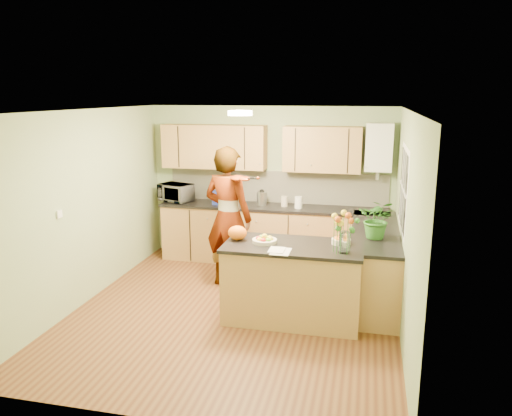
# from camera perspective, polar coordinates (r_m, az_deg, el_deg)

# --- Properties ---
(floor) EXTENTS (4.50, 4.50, 0.00)m
(floor) POSITION_cam_1_polar(r_m,az_deg,el_deg) (6.47, -2.36, -11.64)
(floor) COLOR #552D18
(floor) RESTS_ON ground
(ceiling) EXTENTS (4.00, 4.50, 0.02)m
(ceiling) POSITION_cam_1_polar(r_m,az_deg,el_deg) (5.89, -2.59, 11.07)
(ceiling) COLOR white
(ceiling) RESTS_ON wall_back
(wall_back) EXTENTS (4.00, 0.02, 2.50)m
(wall_back) POSITION_cam_1_polar(r_m,az_deg,el_deg) (8.20, 1.66, 2.83)
(wall_back) COLOR #92A878
(wall_back) RESTS_ON floor
(wall_front) EXTENTS (4.00, 0.02, 2.50)m
(wall_front) POSITION_cam_1_polar(r_m,az_deg,el_deg) (4.03, -10.98, -8.28)
(wall_front) COLOR #92A878
(wall_front) RESTS_ON floor
(wall_left) EXTENTS (0.02, 4.50, 2.50)m
(wall_left) POSITION_cam_1_polar(r_m,az_deg,el_deg) (6.85, -18.83, 0.10)
(wall_left) COLOR #92A878
(wall_left) RESTS_ON floor
(wall_right) EXTENTS (0.02, 4.50, 2.50)m
(wall_right) POSITION_cam_1_polar(r_m,az_deg,el_deg) (5.87, 16.72, -1.82)
(wall_right) COLOR #92A878
(wall_right) RESTS_ON floor
(back_counter) EXTENTS (3.64, 0.62, 0.94)m
(back_counter) POSITION_cam_1_polar(r_m,az_deg,el_deg) (8.07, 1.90, -3.01)
(back_counter) COLOR #A46F41
(back_counter) RESTS_ON floor
(right_counter) EXTENTS (0.62, 2.24, 0.94)m
(right_counter) POSITION_cam_1_polar(r_m,az_deg,el_deg) (6.89, 13.36, -6.20)
(right_counter) COLOR #A46F41
(right_counter) RESTS_ON floor
(splashback) EXTENTS (3.60, 0.02, 0.52)m
(splashback) POSITION_cam_1_polar(r_m,az_deg,el_deg) (8.18, 2.32, 2.44)
(splashback) COLOR beige
(splashback) RESTS_ON back_counter
(upper_cabinets) EXTENTS (3.20, 0.34, 0.70)m
(upper_cabinets) POSITION_cam_1_polar(r_m,az_deg,el_deg) (7.99, 0.20, 6.91)
(upper_cabinets) COLOR #A46F41
(upper_cabinets) RESTS_ON wall_back
(boiler) EXTENTS (0.40, 0.30, 0.86)m
(boiler) POSITION_cam_1_polar(r_m,az_deg,el_deg) (7.81, 13.87, 6.74)
(boiler) COLOR white
(boiler) RESTS_ON wall_back
(window_right) EXTENTS (0.01, 1.30, 1.05)m
(window_right) POSITION_cam_1_polar(r_m,az_deg,el_deg) (6.39, 16.50, 2.13)
(window_right) COLOR white
(window_right) RESTS_ON wall_right
(light_switch) EXTENTS (0.02, 0.09, 0.09)m
(light_switch) POSITION_cam_1_polar(r_m,az_deg,el_deg) (6.34, -21.55, -0.65)
(light_switch) COLOR white
(light_switch) RESTS_ON wall_left
(ceiling_lamp) EXTENTS (0.30, 0.30, 0.07)m
(ceiling_lamp) POSITION_cam_1_polar(r_m,az_deg,el_deg) (6.18, -1.84, 10.81)
(ceiling_lamp) COLOR #FFEABF
(ceiling_lamp) RESTS_ON ceiling
(peninsula_island) EXTENTS (1.64, 0.84, 0.94)m
(peninsula_island) POSITION_cam_1_polar(r_m,az_deg,el_deg) (6.10, 4.22, -8.42)
(peninsula_island) COLOR #A46F41
(peninsula_island) RESTS_ON floor
(fruit_dish) EXTENTS (0.30, 0.30, 0.10)m
(fruit_dish) POSITION_cam_1_polar(r_m,az_deg,el_deg) (5.99, 0.98, -3.60)
(fruit_dish) COLOR beige
(fruit_dish) RESTS_ON peninsula_island
(orange_bowl) EXTENTS (0.23, 0.23, 0.13)m
(orange_bowl) POSITION_cam_1_polar(r_m,az_deg,el_deg) (6.02, 9.71, -3.57)
(orange_bowl) COLOR beige
(orange_bowl) RESTS_ON peninsula_island
(flower_vase) EXTENTS (0.29, 0.29, 0.53)m
(flower_vase) POSITION_cam_1_polar(r_m,az_deg,el_deg) (5.62, 10.14, -1.63)
(flower_vase) COLOR silver
(flower_vase) RESTS_ON peninsula_island
(orange_bag) EXTENTS (0.29, 0.27, 0.18)m
(orange_bag) POSITION_cam_1_polar(r_m,az_deg,el_deg) (6.10, -2.14, -2.85)
(orange_bag) COLOR orange
(orange_bag) RESTS_ON peninsula_island
(papers) EXTENTS (0.21, 0.29, 0.01)m
(papers) POSITION_cam_1_polar(r_m,az_deg,el_deg) (5.68, 2.84, -4.96)
(papers) COLOR silver
(papers) RESTS_ON peninsula_island
(violinist) EXTENTS (0.84, 0.67, 2.00)m
(violinist) POSITION_cam_1_polar(r_m,az_deg,el_deg) (6.98, -3.20, -1.09)
(violinist) COLOR #EAAE8F
(violinist) RESTS_ON floor
(violin) EXTENTS (0.58, 0.51, 0.15)m
(violin) POSITION_cam_1_polar(r_m,az_deg,el_deg) (6.60, -2.12, 3.43)
(violin) COLOR #4B0E04
(violin) RESTS_ON violinist
(microwave) EXTENTS (0.61, 0.51, 0.29)m
(microwave) POSITION_cam_1_polar(r_m,az_deg,el_deg) (8.39, -9.16, 1.75)
(microwave) COLOR white
(microwave) RESTS_ON back_counter
(blue_box) EXTENTS (0.30, 0.25, 0.21)m
(blue_box) POSITION_cam_1_polar(r_m,az_deg,el_deg) (8.11, -4.08, 1.21)
(blue_box) COLOR #213198
(blue_box) RESTS_ON back_counter
(kettle) EXTENTS (0.16, 0.16, 0.30)m
(kettle) POSITION_cam_1_polar(r_m,az_deg,el_deg) (7.99, 0.67, 1.19)
(kettle) COLOR #AFAFB3
(kettle) RESTS_ON back_counter
(jar_cream) EXTENTS (0.14, 0.14, 0.17)m
(jar_cream) POSITION_cam_1_polar(r_m,az_deg,el_deg) (7.92, 3.27, 0.77)
(jar_cream) COLOR beige
(jar_cream) RESTS_ON back_counter
(jar_white) EXTENTS (0.14, 0.14, 0.18)m
(jar_white) POSITION_cam_1_polar(r_m,az_deg,el_deg) (7.81, 4.89, 0.64)
(jar_white) COLOR white
(jar_white) RESTS_ON back_counter
(potted_plant) EXTENTS (0.50, 0.45, 0.50)m
(potted_plant) POSITION_cam_1_polar(r_m,az_deg,el_deg) (6.31, 13.72, -1.22)
(potted_plant) COLOR #2F6D24
(potted_plant) RESTS_ON right_counter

